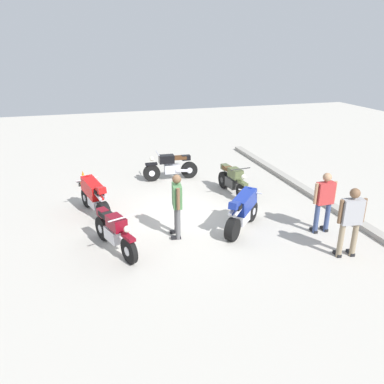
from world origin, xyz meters
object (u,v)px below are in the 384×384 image
(person_in_gray_shirt, at_px, (351,218))
(motorcycle_maroon_cruiser, at_px, (114,231))
(motorcycle_red_sportbike, at_px, (94,195))
(motorcycle_olive_vintage, at_px, (233,181))
(person_in_green_shirt, at_px, (177,202))
(person_in_red_shirt, at_px, (324,199))
(motorcycle_black_cruiser, at_px, (171,166))
(motorcycle_blue_sportbike, at_px, (243,210))
(traffic_cone, at_px, (83,178))

(person_in_gray_shirt, bearing_deg, motorcycle_maroon_cruiser, 78.33)
(motorcycle_red_sportbike, distance_m, motorcycle_olive_vintage, 4.62)
(person_in_green_shirt, bearing_deg, motorcycle_maroon_cruiser, 18.40)
(motorcycle_red_sportbike, distance_m, person_in_red_shirt, 6.57)
(motorcycle_maroon_cruiser, bearing_deg, motorcycle_red_sportbike, 167.63)
(motorcycle_red_sportbike, distance_m, person_in_green_shirt, 2.96)
(person_in_red_shirt, bearing_deg, motorcycle_black_cruiser, 27.83)
(motorcycle_red_sportbike, height_order, motorcycle_olive_vintage, motorcycle_red_sportbike)
(motorcycle_olive_vintage, bearing_deg, motorcycle_black_cruiser, -146.71)
(person_in_green_shirt, bearing_deg, person_in_red_shirt, 174.93)
(motorcycle_maroon_cruiser, distance_m, person_in_gray_shirt, 5.65)
(motorcycle_blue_sportbike, height_order, person_in_red_shirt, person_in_red_shirt)
(person_in_red_shirt, relative_size, person_in_green_shirt, 0.98)
(motorcycle_olive_vintage, height_order, person_in_red_shirt, person_in_red_shirt)
(person_in_red_shirt, bearing_deg, motorcycle_maroon_cruiser, 83.59)
(motorcycle_maroon_cruiser, relative_size, traffic_cone, 3.76)
(motorcycle_red_sportbike, bearing_deg, person_in_gray_shirt, -145.39)
(motorcycle_olive_vintage, bearing_deg, person_in_gray_shirt, 7.38)
(motorcycle_maroon_cruiser, bearing_deg, person_in_green_shirt, 79.52)
(person_in_red_shirt, height_order, traffic_cone, person_in_red_shirt)
(motorcycle_black_cruiser, xyz_separation_m, person_in_green_shirt, (4.52, -0.90, 0.47))
(motorcycle_blue_sportbike, relative_size, person_in_gray_shirt, 0.87)
(motorcycle_red_sportbike, distance_m, traffic_cone, 2.80)
(motorcycle_olive_vintage, height_order, person_in_green_shirt, person_in_green_shirt)
(motorcycle_blue_sportbike, height_order, motorcycle_olive_vintage, motorcycle_blue_sportbike)
(motorcycle_red_sportbike, relative_size, motorcycle_maroon_cruiser, 0.96)
(motorcycle_black_cruiser, height_order, motorcycle_olive_vintage, motorcycle_black_cruiser)
(person_in_red_shirt, distance_m, person_in_green_shirt, 3.91)
(motorcycle_red_sportbike, distance_m, motorcycle_black_cruiser, 3.80)
(motorcycle_maroon_cruiser, relative_size, motorcycle_black_cruiser, 0.95)
(motorcycle_red_sportbike, bearing_deg, motorcycle_maroon_cruiser, 170.17)
(person_in_red_shirt, relative_size, traffic_cone, 3.21)
(person_in_red_shirt, bearing_deg, motorcycle_blue_sportbike, 68.95)
(motorcycle_black_cruiser, relative_size, traffic_cone, 3.95)
(motorcycle_olive_vintage, relative_size, person_in_red_shirt, 1.15)
(motorcycle_red_sportbike, distance_m, motorcycle_maroon_cruiser, 2.45)
(motorcycle_black_cruiser, bearing_deg, motorcycle_red_sportbike, 40.93)
(motorcycle_maroon_cruiser, bearing_deg, person_in_red_shirt, 63.10)
(motorcycle_black_cruiser, bearing_deg, traffic_cone, -4.84)
(motorcycle_red_sportbike, relative_size, person_in_gray_shirt, 1.09)
(motorcycle_red_sportbike, xyz_separation_m, person_in_green_shirt, (2.11, 2.03, 0.40))
(motorcycle_red_sportbike, height_order, person_in_red_shirt, person_in_red_shirt)
(motorcycle_red_sportbike, relative_size, traffic_cone, 3.61)
(motorcycle_blue_sportbike, bearing_deg, motorcycle_maroon_cruiser, 138.75)
(motorcycle_blue_sportbike, xyz_separation_m, person_in_green_shirt, (-0.13, -1.82, 0.40))
(person_in_red_shirt, distance_m, traffic_cone, 8.43)
(motorcycle_maroon_cruiser, relative_size, motorcycle_olive_vintage, 1.02)
(person_in_gray_shirt, xyz_separation_m, person_in_green_shirt, (-2.16, -3.64, -0.02))
(motorcycle_red_sportbike, xyz_separation_m, motorcycle_maroon_cruiser, (2.42, 0.37, -0.07))
(motorcycle_blue_sportbike, bearing_deg, person_in_red_shirt, -64.72)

